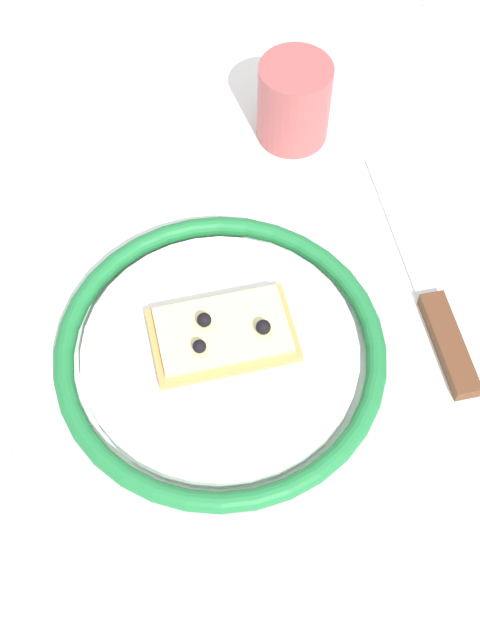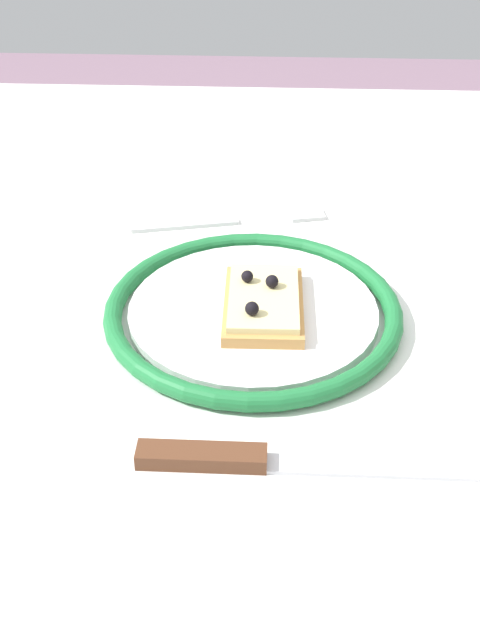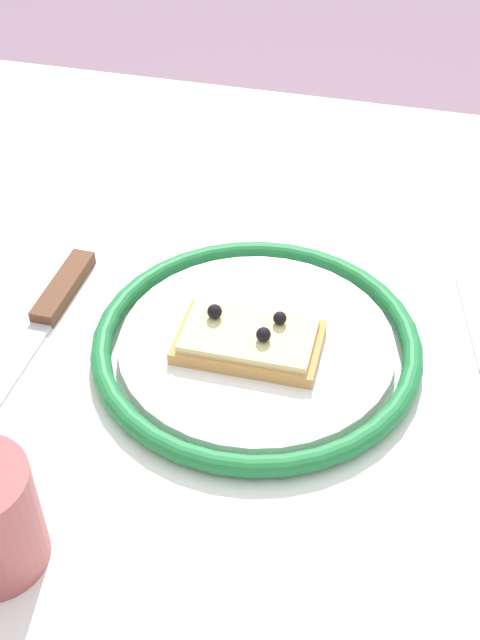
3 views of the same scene
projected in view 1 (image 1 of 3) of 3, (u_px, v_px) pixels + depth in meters
ground_plane at (195, 568)px, 1.29m from camera, size 6.00×6.00×0.00m
dining_table at (161, 380)px, 0.74m from camera, size 1.06×0.96×0.73m
plate at (223, 351)px, 0.64m from camera, size 0.25×0.25×0.02m
pizza_slice_near at (226, 333)px, 0.64m from camera, size 0.11×0.07×0.03m
knife at (438, 309)px, 0.67m from camera, size 0.02×0.24×0.01m
fork at (0, 432)px, 0.62m from camera, size 0.06×0.20×0.00m
cup at (297, 101)px, 0.74m from camera, size 0.06×0.06×0.08m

